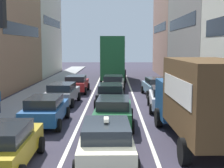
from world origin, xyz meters
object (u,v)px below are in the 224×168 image
(hatchback_centre_lane_third, at_px, (110,94))
(coupe_centre_lane_fourth, at_px, (113,83))
(sedan_left_lane_front, at_px, (4,145))
(sedan_left_lane_third, at_px, (62,93))
(removalist_box_truck, at_px, (200,98))
(taxi_centre_lane_front, at_px, (106,141))
(bus_mid_queue_primary, at_px, (114,56))
(wagon_right_lane_far, at_px, (156,86))
(sedan_centre_lane_second, at_px, (113,111))
(sedan_left_lane_fourth, at_px, (76,83))
(wagon_left_lane_second, at_px, (45,110))
(sedan_right_lane_behind_truck, at_px, (165,98))

(hatchback_centre_lane_third, distance_m, coupe_centre_lane_fourth, 6.37)
(sedan_left_lane_front, relative_size, sedan_left_lane_third, 0.99)
(removalist_box_truck, relative_size, taxi_centre_lane_front, 1.79)
(removalist_box_truck, bearing_deg, bus_mid_queue_primary, 6.30)
(wagon_right_lane_far, distance_m, bus_mid_queue_primary, 12.45)
(sedan_centre_lane_second, xyz_separation_m, coupe_centre_lane_fourth, (-0.06, 12.18, 0.00))
(removalist_box_truck, bearing_deg, sedan_left_lane_fourth, 22.82)
(wagon_left_lane_second, xyz_separation_m, sedan_left_lane_third, (-0.07, 5.91, 0.00))
(removalist_box_truck, height_order, bus_mid_queue_primary, bus_mid_queue_primary)
(taxi_centre_lane_front, height_order, wagon_right_lane_far, taxi_centre_lane_front)
(sedan_left_lane_fourth, xyz_separation_m, wagon_right_lane_far, (6.81, -1.92, 0.00))
(sedan_right_lane_behind_truck, xyz_separation_m, bus_mid_queue_primary, (-3.27, 17.57, 2.03))
(sedan_left_lane_fourth, bearing_deg, sedan_left_lane_front, 179.31)
(sedan_left_lane_front, xyz_separation_m, wagon_right_lane_far, (7.15, 15.74, 0.00))
(hatchback_centre_lane_third, height_order, coupe_centre_lane_fourth, same)
(coupe_centre_lane_fourth, bearing_deg, bus_mid_queue_primary, 2.35)
(sedan_centre_lane_second, relative_size, sedan_left_lane_fourth, 1.01)
(sedan_left_lane_third, height_order, sedan_left_lane_fourth, same)
(sedan_left_lane_front, xyz_separation_m, sedan_left_lane_fourth, (0.35, 17.66, 0.00))
(removalist_box_truck, height_order, sedan_centre_lane_second, removalist_box_truck)
(taxi_centre_lane_front, xyz_separation_m, wagon_right_lane_far, (3.72, 15.26, -0.00))
(taxi_centre_lane_front, bearing_deg, hatchback_centre_lane_third, -1.62)
(removalist_box_truck, bearing_deg, sedan_centre_lane_second, 47.97)
(sedan_left_lane_front, distance_m, wagon_right_lane_far, 17.29)
(taxi_centre_lane_front, bearing_deg, wagon_right_lane_far, -15.35)
(sedan_centre_lane_second, distance_m, sedan_right_lane_behind_truck, 5.35)
(taxi_centre_lane_front, height_order, wagon_left_lane_second, taxi_centre_lane_front)
(wagon_right_lane_far, bearing_deg, coupe_centre_lane_fourth, 55.10)
(bus_mid_queue_primary, bearing_deg, sedan_centre_lane_second, -178.09)
(wagon_right_lane_far, bearing_deg, hatchback_centre_lane_third, 134.81)
(coupe_centre_lane_fourth, bearing_deg, sedan_left_lane_front, 171.26)
(sedan_left_lane_front, relative_size, sedan_left_lane_fourth, 1.01)
(removalist_box_truck, distance_m, sedan_centre_lane_second, 4.83)
(removalist_box_truck, xyz_separation_m, sedan_right_lane_behind_truck, (-0.33, 7.27, -1.18))
(removalist_box_truck, height_order, hatchback_centre_lane_third, removalist_box_truck)
(sedan_left_lane_front, xyz_separation_m, sedan_left_lane_third, (0.05, 11.93, 0.00))
(removalist_box_truck, bearing_deg, wagon_left_lane_second, 63.01)
(sedan_left_lane_front, height_order, bus_mid_queue_primary, bus_mid_queue_primary)
(bus_mid_queue_primary, bearing_deg, sedan_left_lane_front, 174.31)
(wagon_left_lane_second, height_order, bus_mid_queue_primary, bus_mid_queue_primary)
(wagon_left_lane_second, height_order, wagon_right_lane_far, same)
(sedan_centre_lane_second, height_order, bus_mid_queue_primary, bus_mid_queue_primary)
(wagon_left_lane_second, height_order, sedan_left_lane_third, same)
(taxi_centre_lane_front, bearing_deg, bus_mid_queue_primary, -2.12)
(bus_mid_queue_primary, bearing_deg, sedan_right_lane_behind_truck, -167.58)
(sedan_right_lane_behind_truck, bearing_deg, removalist_box_truck, -173.88)
(sedan_left_lane_front, relative_size, hatchback_centre_lane_third, 1.01)
(removalist_box_truck, bearing_deg, hatchback_centre_lane_third, 21.46)
(taxi_centre_lane_front, relative_size, hatchback_centre_lane_third, 1.01)
(coupe_centre_lane_fourth, distance_m, sedan_left_lane_fourth, 3.27)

